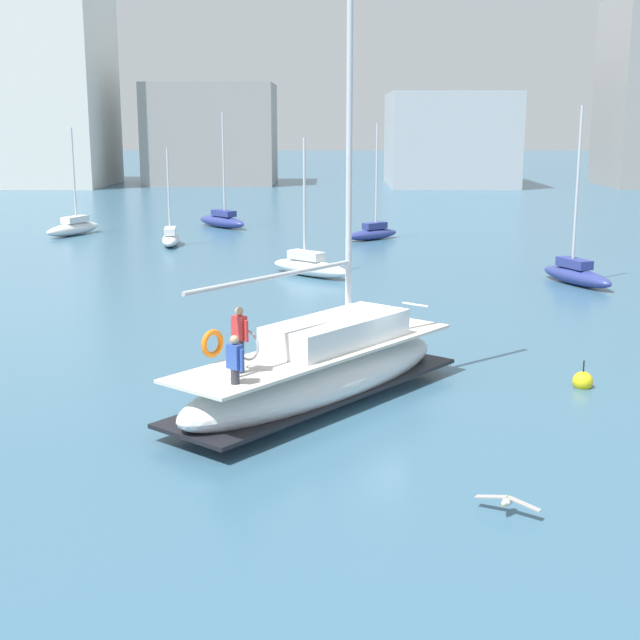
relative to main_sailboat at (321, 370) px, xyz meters
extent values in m
plane|color=#38607A|center=(1.09, 1.31, -0.91)|extent=(400.00, 400.00, 0.00)
ellipsoid|color=silver|center=(-0.05, -0.06, -0.21)|extent=(7.92, 8.96, 1.40)
cube|color=black|center=(-0.05, -0.06, -0.53)|extent=(7.82, 8.83, 0.10)
cube|color=beige|center=(-0.05, -0.06, 0.53)|extent=(7.47, 8.47, 0.08)
cube|color=silver|center=(0.41, 0.50, 0.92)|extent=(4.03, 4.41, 0.70)
cylinder|color=silver|center=(0.71, 0.87, 6.69)|extent=(0.16, 0.16, 12.25)
cylinder|color=#B7B7BC|center=(-1.11, -1.36, 2.69)|extent=(3.73, 4.54, 0.12)
cylinder|color=silver|center=(2.74, 3.37, 1.04)|extent=(0.74, 0.61, 0.06)
torus|color=orange|center=(-2.63, -1.36, 1.04)|extent=(0.55, 0.63, 0.70)
cylinder|color=#33333D|center=(-1.86, -2.29, 0.97)|extent=(0.20, 0.20, 0.80)
cube|color=red|center=(-1.86, -2.29, 1.65)|extent=(0.37, 0.36, 0.56)
sphere|color=tan|center=(-1.86, -2.29, 2.04)|extent=(0.20, 0.20, 0.20)
cylinder|color=red|center=(-2.03, -2.15, 1.60)|extent=(0.09, 0.09, 0.50)
cylinder|color=red|center=(-1.69, -2.43, 1.60)|extent=(0.09, 0.09, 0.50)
cylinder|color=#33333D|center=(-1.89, -3.20, 0.74)|extent=(0.20, 0.20, 0.35)
cube|color=#3351AD|center=(-1.89, -3.20, 1.20)|extent=(0.37, 0.36, 0.56)
sphere|color=tan|center=(-1.89, -3.20, 1.59)|extent=(0.20, 0.20, 0.20)
cylinder|color=#3351AD|center=(-2.06, -3.06, 1.15)|extent=(0.09, 0.09, 0.50)
cylinder|color=#3351AD|center=(-1.72, -3.34, 1.15)|extent=(0.09, 0.09, 0.50)
torus|color=silver|center=(-1.71, -2.11, 1.19)|extent=(0.63, 0.53, 0.76)
ellipsoid|color=silver|center=(-9.17, 30.27, -0.58)|extent=(1.47, 4.23, 0.67)
cube|color=silver|center=(-9.15, 30.06, -0.05)|extent=(0.83, 1.72, 0.40)
cylinder|color=silver|center=(-9.14, 29.96, 2.26)|extent=(0.11, 0.11, 5.01)
ellipsoid|color=navy|center=(-7.19, 39.28, -0.51)|extent=(4.19, 4.48, 0.80)
cube|color=navy|center=(-7.03, 39.09, 0.09)|extent=(1.89, 1.99, 0.40)
cylinder|color=silver|center=(-6.95, 39.00, 3.38)|extent=(0.13, 0.13, 6.98)
ellipsoid|color=navy|center=(11.36, 17.45, -0.54)|extent=(2.76, 4.65, 0.74)
cube|color=navy|center=(11.27, 17.66, 0.03)|extent=(1.35, 1.96, 0.40)
cylinder|color=silver|center=(11.23, 17.77, 3.39)|extent=(0.12, 0.12, 7.13)
ellipsoid|color=silver|center=(-16.27, 34.94, -0.52)|extent=(3.04, 4.94, 0.79)
cube|color=silver|center=(-16.17, 35.17, 0.08)|extent=(1.48, 2.09, 0.40)
cylinder|color=silver|center=(-16.12, 35.28, 2.87)|extent=(0.13, 0.13, 5.99)
ellipsoid|color=white|center=(-0.69, 19.62, -0.53)|extent=(4.23, 3.98, 0.76)
cube|color=white|center=(-0.87, 19.77, 0.05)|extent=(1.88, 1.80, 0.40)
cylinder|color=silver|center=(-0.95, 19.85, 2.69)|extent=(0.12, 0.12, 5.69)
ellipsoid|color=navy|center=(2.89, 32.85, -0.59)|extent=(3.70, 3.34, 0.65)
cube|color=navy|center=(3.04, 32.98, -0.06)|extent=(1.63, 1.52, 0.40)
cylinder|color=silver|center=(3.12, 33.05, 2.94)|extent=(0.11, 0.11, 6.41)
ellipsoid|color=silver|center=(3.56, -6.72, -0.66)|extent=(0.34, 0.40, 0.16)
sphere|color=silver|center=(3.46, -6.88, -0.63)|extent=(0.11, 0.11, 0.11)
cone|color=gold|center=(3.43, -6.94, -0.64)|extent=(0.07, 0.08, 0.04)
cube|color=#9E9993|center=(3.83, -6.88, -0.64)|extent=(0.61, 0.44, 0.16)
cube|color=#9E9993|center=(3.29, -6.56, -0.64)|extent=(0.61, 0.44, 0.16)
sphere|color=yellow|center=(7.24, 1.51, -0.75)|extent=(0.56, 0.56, 0.56)
cylinder|color=black|center=(7.24, 1.51, -0.45)|extent=(0.04, 0.04, 0.60)
cube|color=silver|center=(-32.70, 80.35, 10.99)|extent=(15.73, 15.03, 23.81)
cube|color=gray|center=(-13.34, 82.77, 4.74)|extent=(14.53, 11.24, 11.31)
cube|color=#B2B7BC|center=(13.77, 80.99, 4.21)|extent=(13.66, 15.97, 10.25)
camera|label=1|loc=(0.19, -22.41, 6.33)|focal=50.32mm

